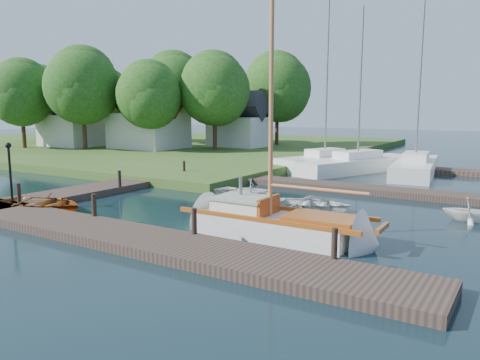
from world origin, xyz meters
The scene contains 32 objects.
ground centered at (0.00, 0.00, 0.00)m, with size 160.00×160.00×0.00m, color black.
near_dock centered at (0.00, -6.00, 0.15)m, with size 18.00×2.20×0.30m, color #32251F.
left_dock centered at (-8.00, 2.00, 0.15)m, with size 2.20×18.00×0.30m, color #32251F.
far_dock centered at (2.00, 6.50, 0.15)m, with size 14.00×1.60×0.30m, color #32251F.
shore centered at (-28.00, 22.00, 0.25)m, with size 50.00×40.00×0.50m, color #31571F.
mooring_post_0 centered at (-7.50, -5.00, 0.70)m, with size 0.16×0.16×0.80m, color black.
mooring_post_1 centered at (-3.00, -5.00, 0.70)m, with size 0.16×0.16×0.80m, color black.
mooring_post_2 centered at (1.50, -5.00, 0.70)m, with size 0.16×0.16×0.80m, color black.
mooring_post_3 centered at (6.00, -5.00, 0.70)m, with size 0.16×0.16×0.80m, color black.
mooring_post_4 centered at (-7.00, 0.00, 0.70)m, with size 0.16×0.16×0.80m, color black.
mooring_post_5 centered at (-7.00, 5.00, 0.70)m, with size 0.16×0.16×0.80m, color black.
lamp_post centered at (-8.00, -5.00, 1.87)m, with size 0.24×0.24×2.44m.
sailboat centered at (3.41, -3.00, 0.34)m, with size 7.18×2.09×9.83m.
dinghy centered at (-6.64, -4.55, 0.38)m, with size 2.65×3.71×0.77m, color #933611.
tender_a centered at (-0.84, 1.78, 0.35)m, with size 2.42×3.40×0.70m, color silver.
tender_b centered at (-0.68, 2.18, 0.51)m, with size 1.69×1.95×1.03m, color silver.
tender_c centered at (2.56, 1.36, 0.33)m, with size 2.30×3.22×0.67m, color silver.
tender_d centered at (8.29, 2.71, 0.49)m, with size 1.59×1.84×0.97m, color silver.
marina_boat_0 centered at (-1.90, 13.86, 0.58)m, with size 4.65×7.71×11.17m.
marina_boat_1 centered at (0.43, 13.73, 0.56)m, with size 5.62×9.64×10.45m.
marina_boat_2 centered at (3.93, 14.28, 0.58)m, with size 3.25×8.87×12.23m.
house_a centered at (-20.00, 16.00, 2.96)m, with size 6.30×5.00×6.29m.
house_b centered at (-28.00, 14.00, 2.77)m, with size 5.77×4.50×5.79m.
house_c centered at (-14.00, 22.00, 2.58)m, with size 5.25×4.00×5.28m.
tree_0 centered at (-30.00, 10.05, 5.53)m, with size 6.12×6.07×8.28m.
tree_1 centered at (-24.00, 12.05, 6.09)m, with size 6.70×6.70×9.20m.
tree_2 centered at (-18.00, 14.05, 5.25)m, with size 5.83×5.75×7.82m.
tree_3 centered at (-14.00, 18.05, 5.81)m, with size 6.41×6.38×8.74m.
tree_4 centered at (-22.00, 22.05, 6.37)m, with size 7.01×7.01×9.66m.
tree_5 centered at (-30.00, 20.05, 5.42)m, with size 6.00×5.94×8.10m.
tree_6 centered at (-36.00, 16.05, 5.64)m, with size 6.24×6.20×8.46m.
tree_7 centered at (-12.00, 26.05, 6.20)m, with size 6.83×6.83×9.38m.
Camera 1 is at (10.11, -16.03, 4.09)m, focal length 35.00 mm.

